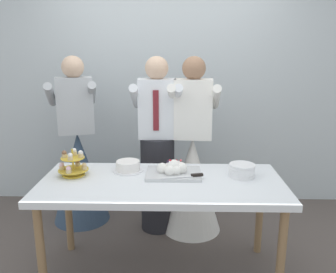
{
  "coord_description": "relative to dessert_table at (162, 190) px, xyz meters",
  "views": [
    {
      "loc": [
        0.1,
        -2.45,
        1.74
      ],
      "look_at": [
        0.04,
        0.15,
        1.07
      ],
      "focal_mm": 37.84,
      "sensor_mm": 36.0,
      "label": 1
    }
  ],
  "objects": [
    {
      "name": "round_cake",
      "position": [
        -0.28,
        0.2,
        0.11
      ],
      "size": [
        0.24,
        0.24,
        0.08
      ],
      "color": "white",
      "rests_on": "dessert_table"
    },
    {
      "name": "ground_plane",
      "position": [
        0.0,
        0.0,
        -0.7
      ],
      "size": [
        8.0,
        8.0,
        0.0
      ],
      "primitive_type": "plane",
      "color": "#564C47"
    },
    {
      "name": "main_cake_tray",
      "position": [
        0.09,
        0.12,
        0.11
      ],
      "size": [
        0.43,
        0.31,
        0.12
      ],
      "color": "silver",
      "rests_on": "dessert_table"
    },
    {
      "name": "cupcake_stand",
      "position": [
        -0.68,
        0.1,
        0.16
      ],
      "size": [
        0.23,
        0.23,
        0.21
      ],
      "color": "gold",
      "rests_on": "dessert_table"
    },
    {
      "name": "rear_wall",
      "position": [
        0.0,
        1.48,
        0.75
      ],
      "size": [
        5.2,
        0.1,
        2.9
      ],
      "primitive_type": "cube",
      "color": "silver",
      "rests_on": "ground_plane"
    },
    {
      "name": "person_guest",
      "position": [
        -0.87,
        0.88,
        -0.12
      ],
      "size": [
        0.6,
        0.59,
        1.66
      ],
      "color": "#334760",
      "rests_on": "ground_plane"
    },
    {
      "name": "person_bride",
      "position": [
        0.26,
        0.71,
        -0.12
      ],
      "size": [
        0.56,
        0.56,
        1.66
      ],
      "color": "white",
      "rests_on": "ground_plane"
    },
    {
      "name": "dessert_table",
      "position": [
        0.0,
        0.0,
        0.0
      ],
      "size": [
        1.8,
        0.8,
        0.78
      ],
      "color": "silver",
      "rests_on": "ground_plane"
    },
    {
      "name": "person_groom",
      "position": [
        -0.07,
        0.73,
        0.05
      ],
      "size": [
        0.48,
        0.5,
        1.66
      ],
      "color": "#232328",
      "rests_on": "ground_plane"
    },
    {
      "name": "plate_stack",
      "position": [
        0.61,
        0.1,
        0.12
      ],
      "size": [
        0.2,
        0.2,
        0.1
      ],
      "color": "white",
      "rests_on": "dessert_table"
    }
  ]
}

